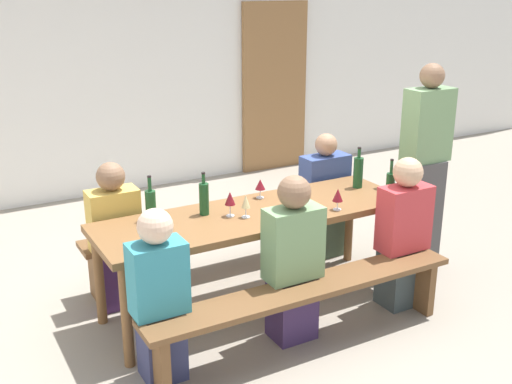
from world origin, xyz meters
The scene contains 21 objects.
ground_plane centered at (0.00, 0.00, 0.00)m, with size 24.00×24.00×0.00m, color gray.
back_wall centered at (0.00, 3.22, 1.60)m, with size 14.00×0.20×3.20m, color silver.
wooden_door centered at (1.99, 3.08, 1.05)m, with size 0.90×0.06×2.10m, color olive.
tasting_table centered at (0.00, 0.00, 0.67)m, with size 2.35×0.73×0.75m.
bench_near centered at (0.00, -0.66, 0.36)m, with size 2.25×0.30×0.45m.
bench_far centered at (0.00, 0.66, 0.36)m, with size 2.25×0.30×0.45m.
wine_bottle_0 centered at (-0.35, 0.13, 0.87)m, with size 0.07×0.07×0.31m.
wine_bottle_1 centered at (0.99, 0.09, 0.88)m, with size 0.08×0.08×0.33m.
wine_bottle_2 centered at (-0.72, 0.22, 0.87)m, with size 0.07×0.07×0.32m.
wine_bottle_3 centered at (1.00, -0.28, 0.87)m, with size 0.07×0.07×0.33m.
wine_glass_0 centered at (0.54, -0.26, 0.86)m, with size 0.08×0.08×0.16m.
wine_glass_1 centered at (0.39, -0.06, 0.88)m, with size 0.07×0.07×0.19m.
wine_glass_2 centered at (0.17, 0.25, 0.86)m, with size 0.08×0.08×0.15m.
wine_glass_3 centered at (-0.12, -0.07, 0.86)m, with size 0.06×0.06×0.17m.
wine_glass_4 centered at (-0.20, 0.01, 0.88)m, with size 0.08×0.08×0.18m.
seated_guest_near_0 centered at (-0.95, -0.51, 0.54)m, with size 0.33×0.24×1.11m.
seated_guest_near_1 centered at (-0.01, -0.51, 0.56)m, with size 0.38×0.24×1.16m.
seated_guest_near_2 centered at (0.95, -0.51, 0.55)m, with size 0.38×0.24×1.15m.
seated_guest_far_0 centered at (-0.90, 0.51, 0.53)m, with size 0.36×0.24×1.12m.
seated_guest_far_1 centered at (0.97, 0.51, 0.52)m, with size 0.42×0.24×1.11m.
standing_host centered at (1.55, -0.07, 0.84)m, with size 0.39×0.24×1.73m.
Camera 1 is at (-2.07, -3.70, 2.34)m, focal length 43.94 mm.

